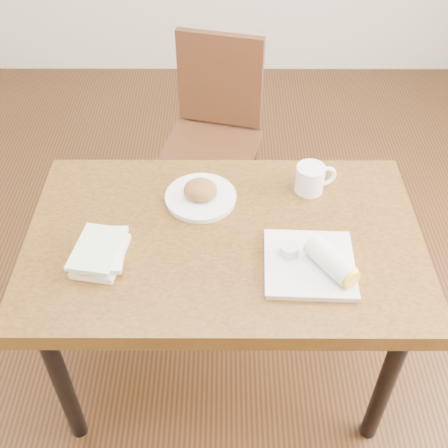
{
  "coord_description": "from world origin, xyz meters",
  "views": [
    {
      "loc": [
        0.0,
        -1.3,
        2.04
      ],
      "look_at": [
        0.0,
        0.0,
        0.8
      ],
      "focal_mm": 45.0,
      "sensor_mm": 36.0,
      "label": 1
    }
  ],
  "objects_px": {
    "table": "(224,252)",
    "plate_scone": "(201,195)",
    "plate_burrito": "(316,263)",
    "book_stack": "(101,252)",
    "coffee_mug": "(311,178)",
    "chair_far": "(215,126)"
  },
  "relations": [
    {
      "from": "table",
      "to": "book_stack",
      "type": "distance_m",
      "value": 0.41
    },
    {
      "from": "plate_scone",
      "to": "plate_burrito",
      "type": "bearing_deg",
      "value": -41.5
    },
    {
      "from": "plate_burrito",
      "to": "book_stack",
      "type": "relative_size",
      "value": 1.29
    },
    {
      "from": "plate_scone",
      "to": "book_stack",
      "type": "height_order",
      "value": "plate_scone"
    },
    {
      "from": "book_stack",
      "to": "plate_scone",
      "type": "bearing_deg",
      "value": 42.31
    },
    {
      "from": "chair_far",
      "to": "plate_scone",
      "type": "bearing_deg",
      "value": -92.56
    },
    {
      "from": "chair_far",
      "to": "coffee_mug",
      "type": "xyz_separation_m",
      "value": [
        0.35,
        -0.7,
        0.25
      ]
    },
    {
      "from": "plate_scone",
      "to": "plate_burrito",
      "type": "height_order",
      "value": "plate_burrito"
    },
    {
      "from": "book_stack",
      "to": "coffee_mug",
      "type": "bearing_deg",
      "value": 25.79
    },
    {
      "from": "chair_far",
      "to": "coffee_mug",
      "type": "distance_m",
      "value": 0.83
    },
    {
      "from": "plate_scone",
      "to": "plate_burrito",
      "type": "relative_size",
      "value": 0.87
    },
    {
      "from": "coffee_mug",
      "to": "book_stack",
      "type": "xyz_separation_m",
      "value": [
        -0.69,
        -0.33,
        -0.03
      ]
    },
    {
      "from": "table",
      "to": "book_stack",
      "type": "bearing_deg",
      "value": -165.12
    },
    {
      "from": "table",
      "to": "plate_burrito",
      "type": "xyz_separation_m",
      "value": [
        0.28,
        -0.15,
        0.11
      ]
    },
    {
      "from": "chair_far",
      "to": "coffee_mug",
      "type": "bearing_deg",
      "value": -63.41
    },
    {
      "from": "chair_far",
      "to": "coffee_mug",
      "type": "relative_size",
      "value": 6.45
    },
    {
      "from": "table",
      "to": "plate_scone",
      "type": "xyz_separation_m",
      "value": [
        -0.08,
        0.17,
        0.11
      ]
    },
    {
      "from": "coffee_mug",
      "to": "plate_burrito",
      "type": "bearing_deg",
      "value": -93.75
    },
    {
      "from": "table",
      "to": "book_stack",
      "type": "relative_size",
      "value": 5.83
    },
    {
      "from": "chair_far",
      "to": "plate_burrito",
      "type": "height_order",
      "value": "chair_far"
    },
    {
      "from": "plate_burrito",
      "to": "book_stack",
      "type": "bearing_deg",
      "value": 176.07
    },
    {
      "from": "plate_scone",
      "to": "coffee_mug",
      "type": "xyz_separation_m",
      "value": [
        0.39,
        0.06,
        0.03
      ]
    }
  ]
}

